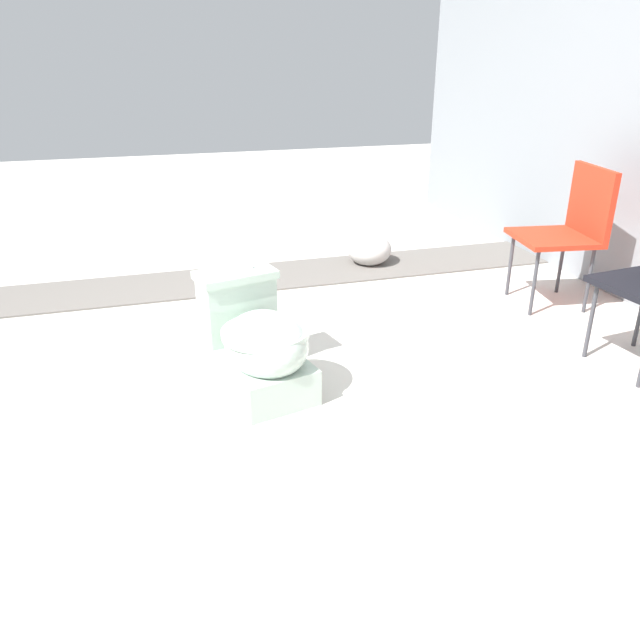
{
  "coord_description": "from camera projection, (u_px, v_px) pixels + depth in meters",
  "views": [
    {
      "loc": [
        2.83,
        -0.39,
        1.45
      ],
      "look_at": [
        0.28,
        0.35,
        0.3
      ],
      "focal_mm": 35.0,
      "sensor_mm": 36.0,
      "label": 1
    }
  ],
  "objects": [
    {
      "name": "ground_plane",
      "position": [
        238.0,
        361.0,
        3.17
      ],
      "size": [
        14.0,
        14.0,
        0.0
      ],
      "primitive_type": "plane",
      "color": "beige"
    },
    {
      "name": "boulder_near",
      "position": [
        369.0,
        249.0,
        4.54
      ],
      "size": [
        0.34,
        0.34,
        0.23
      ],
      "primitive_type": "ellipsoid",
      "rotation": [
        0.0,
        0.0,
        1.62
      ],
      "color": "#B7B2AD",
      "rests_on": "ground"
    },
    {
      "name": "folding_chair_left",
      "position": [
        572.0,
        222.0,
        3.7
      ],
      "size": [
        0.5,
        0.5,
        0.83
      ],
      "rotation": [
        0.0,
        0.0,
        -1.72
      ],
      "color": "red",
      "rests_on": "ground"
    },
    {
      "name": "toilet",
      "position": [
        257.0,
        344.0,
        2.84
      ],
      "size": [
        0.7,
        0.51,
        0.52
      ],
      "rotation": [
        0.0,
        0.0,
        0.23
      ],
      "color": "#B2C6B7",
      "rests_on": "ground"
    },
    {
      "name": "gravel_strip",
      "position": [
        281.0,
        275.0,
        4.35
      ],
      "size": [
        0.56,
        8.0,
        0.01
      ],
      "primitive_type": "cube",
      "color": "#605B56",
      "rests_on": "ground"
    }
  ]
}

